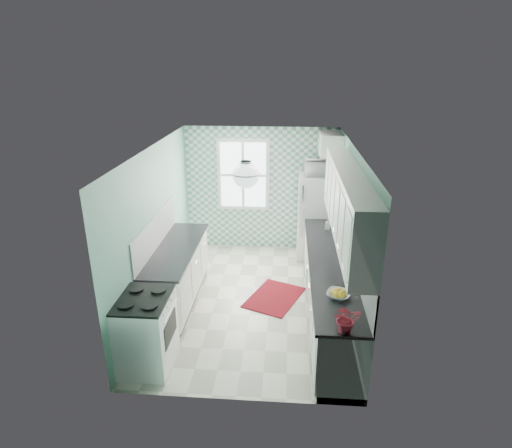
# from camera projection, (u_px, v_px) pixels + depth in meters

# --- Properties ---
(floor) EXTENTS (3.00, 4.40, 0.02)m
(floor) POSITION_uv_depth(u_px,v_px,m) (252.00, 301.00, 7.02)
(floor) COLOR silver
(floor) RESTS_ON ground
(ceiling) EXTENTS (3.00, 4.40, 0.02)m
(ceiling) POSITION_uv_depth(u_px,v_px,m) (251.00, 148.00, 6.11)
(ceiling) COLOR white
(ceiling) RESTS_ON wall_back
(wall_back) EXTENTS (3.00, 0.02, 2.50)m
(wall_back) POSITION_uv_depth(u_px,v_px,m) (261.00, 189.00, 8.62)
(wall_back) COLOR #6EAA96
(wall_back) RESTS_ON floor
(wall_front) EXTENTS (3.00, 0.02, 2.50)m
(wall_front) POSITION_uv_depth(u_px,v_px,m) (234.00, 307.00, 4.51)
(wall_front) COLOR #6EAA96
(wall_front) RESTS_ON floor
(wall_left) EXTENTS (0.02, 4.40, 2.50)m
(wall_left) POSITION_uv_depth(u_px,v_px,m) (155.00, 227.00, 6.67)
(wall_left) COLOR #6EAA96
(wall_left) RESTS_ON floor
(wall_right) EXTENTS (0.02, 4.40, 2.50)m
(wall_right) POSITION_uv_depth(u_px,v_px,m) (351.00, 233.00, 6.46)
(wall_right) COLOR #6EAA96
(wall_right) RESTS_ON floor
(accent_wall) EXTENTS (3.00, 0.01, 2.50)m
(accent_wall) POSITION_uv_depth(u_px,v_px,m) (261.00, 189.00, 8.60)
(accent_wall) COLOR #59A18A
(accent_wall) RESTS_ON wall_back
(window) EXTENTS (1.04, 0.05, 1.44)m
(window) POSITION_uv_depth(u_px,v_px,m) (243.00, 175.00, 8.49)
(window) COLOR white
(window) RESTS_ON wall_back
(backsplash_right) EXTENTS (0.02, 3.60, 0.51)m
(backsplash_right) POSITION_uv_depth(u_px,v_px,m) (353.00, 247.00, 6.11)
(backsplash_right) COLOR white
(backsplash_right) RESTS_ON wall_right
(backsplash_left) EXTENTS (0.02, 2.15, 0.51)m
(backsplash_left) POSITION_uv_depth(u_px,v_px,m) (156.00, 232.00, 6.62)
(backsplash_left) COLOR white
(backsplash_left) RESTS_ON wall_left
(upper_cabinets_right) EXTENTS (0.33, 3.20, 0.90)m
(upper_cabinets_right) POSITION_uv_depth(u_px,v_px,m) (347.00, 204.00, 5.68)
(upper_cabinets_right) COLOR white
(upper_cabinets_right) RESTS_ON wall_right
(upper_cabinet_fridge) EXTENTS (0.40, 0.74, 0.40)m
(upper_cabinet_fridge) POSITION_uv_depth(u_px,v_px,m) (331.00, 144.00, 7.82)
(upper_cabinet_fridge) COLOR white
(upper_cabinet_fridge) RESTS_ON wall_right
(ceiling_light) EXTENTS (0.34, 0.34, 0.35)m
(ceiling_light) POSITION_uv_depth(u_px,v_px,m) (246.00, 175.00, 5.43)
(ceiling_light) COLOR silver
(ceiling_light) RESTS_ON ceiling
(base_cabinets_right) EXTENTS (0.60, 3.60, 0.90)m
(base_cabinets_right) POSITION_uv_depth(u_px,v_px,m) (329.00, 291.00, 6.40)
(base_cabinets_right) COLOR white
(base_cabinets_right) RESTS_ON floor
(countertop_right) EXTENTS (0.63, 3.60, 0.04)m
(countertop_right) POSITION_uv_depth(u_px,v_px,m) (330.00, 263.00, 6.23)
(countertop_right) COLOR black
(countertop_right) RESTS_ON base_cabinets_right
(base_cabinets_left) EXTENTS (0.60, 2.15, 0.90)m
(base_cabinets_left) POSITION_uv_depth(u_px,v_px,m) (177.00, 276.00, 6.87)
(base_cabinets_left) COLOR white
(base_cabinets_left) RESTS_ON floor
(countertop_left) EXTENTS (0.63, 2.15, 0.04)m
(countertop_left) POSITION_uv_depth(u_px,v_px,m) (176.00, 249.00, 6.70)
(countertop_left) COLOR black
(countertop_left) RESTS_ON base_cabinets_left
(fridge) EXTENTS (0.72, 0.72, 1.66)m
(fridge) POSITION_uv_depth(u_px,v_px,m) (316.00, 217.00, 8.34)
(fridge) COLOR white
(fridge) RESTS_ON floor
(stove) EXTENTS (0.63, 0.79, 0.95)m
(stove) POSITION_uv_depth(u_px,v_px,m) (146.00, 330.00, 5.40)
(stove) COLOR white
(stove) RESTS_ON floor
(sink) EXTENTS (0.57, 0.48, 0.53)m
(sink) POSITION_uv_depth(u_px,v_px,m) (326.00, 236.00, 7.17)
(sink) COLOR silver
(sink) RESTS_ON countertop_right
(rug) EXTENTS (1.07, 1.24, 0.02)m
(rug) POSITION_uv_depth(u_px,v_px,m) (274.00, 297.00, 7.09)
(rug) COLOR maroon
(rug) RESTS_ON floor
(dish_towel) EXTENTS (0.02, 0.24, 0.36)m
(dish_towel) POSITION_uv_depth(u_px,v_px,m) (307.00, 273.00, 6.88)
(dish_towel) COLOR teal
(dish_towel) RESTS_ON base_cabinets_right
(fruit_bowl) EXTENTS (0.37, 0.37, 0.07)m
(fruit_bowl) POSITION_uv_depth(u_px,v_px,m) (339.00, 295.00, 5.28)
(fruit_bowl) COLOR white
(fruit_bowl) RESTS_ON countertop_right
(potted_plant) EXTENTS (0.32, 0.28, 0.32)m
(potted_plant) POSITION_uv_depth(u_px,v_px,m) (347.00, 319.00, 4.57)
(potted_plant) COLOR #A92129
(potted_plant) RESTS_ON countertop_right
(soap_bottle) EXTENTS (0.10, 0.10, 0.19)m
(soap_bottle) POSITION_uv_depth(u_px,v_px,m) (328.00, 224.00, 7.39)
(soap_bottle) COLOR #99B8C2
(soap_bottle) RESTS_ON countertop_right
(microwave) EXTENTS (0.52, 0.36, 0.29)m
(microwave) POSITION_uv_depth(u_px,v_px,m) (319.00, 168.00, 7.99)
(microwave) COLOR silver
(microwave) RESTS_ON fridge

